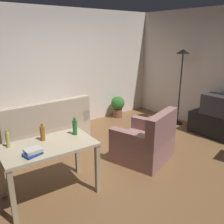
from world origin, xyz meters
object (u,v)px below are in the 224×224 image
at_px(tv, 218,105).
at_px(bottle_squat, 8,140).
at_px(bottle_amber, 43,133).
at_px(couch, 44,128).
at_px(potted_plant, 118,105).
at_px(tv_stand, 215,126).
at_px(torchiere_lamp, 182,67).
at_px(armchair, 146,143).
at_px(book_stack, 33,152).
at_px(desk, 49,152).
at_px(bottle_green, 75,127).

bearing_deg(tv, bottle_squat, 82.94).
distance_m(tv, bottle_amber, 3.72).
bearing_deg(couch, potted_plant, -171.93).
bearing_deg(tv_stand, bottle_squat, 82.93).
height_order(torchiere_lamp, bottle_amber, torchiere_lamp).
xyz_separation_m(tv, torchiere_lamp, (-0.00, 0.99, 0.71)).
bearing_deg(torchiere_lamp, tv_stand, -90.00).
height_order(armchair, book_stack, armchair).
bearing_deg(armchair, book_stack, -14.91).
relative_size(desk, potted_plant, 2.18).
xyz_separation_m(armchair, bottle_squat, (-2.17, 0.32, 0.54)).
bearing_deg(tv, desk, 85.63).
relative_size(tv_stand, torchiere_lamp, 0.61).
distance_m(couch, armchair, 2.11).
bearing_deg(torchiere_lamp, bottle_green, -168.91).
height_order(tv, desk, tv).
bearing_deg(bottle_green, couch, 83.90).
bearing_deg(couch, armchair, 122.02).
distance_m(potted_plant, bottle_green, 3.11).
relative_size(tv_stand, book_stack, 4.65).
distance_m(couch, bottle_amber, 1.74).
distance_m(tv, book_stack, 3.95).
xyz_separation_m(tv_stand, bottle_squat, (-4.11, 0.51, 0.62)).
distance_m(torchiere_lamp, armchair, 2.37).
xyz_separation_m(desk, book_stack, (-0.26, -0.16, 0.15)).
bearing_deg(potted_plant, bottle_amber, -146.84).
relative_size(couch, tv_stand, 1.62).
relative_size(potted_plant, book_stack, 2.41).
height_order(torchiere_lamp, desk, torchiere_lamp).
bearing_deg(couch, tv_stand, 147.19).
height_order(desk, armchair, armchair).
height_order(torchiere_lamp, armchair, torchiere_lamp).
xyz_separation_m(tv, bottle_green, (-3.24, 0.35, 0.17)).
bearing_deg(desk, bottle_squat, 155.63).
distance_m(tv_stand, desk, 3.72).
xyz_separation_m(desk, bottle_green, (0.45, 0.07, 0.22)).
height_order(torchiere_lamp, bottle_squat, torchiere_lamp).
bearing_deg(torchiere_lamp, potted_plant, 123.56).
xyz_separation_m(couch, book_stack, (-0.88, -1.86, 0.49)).
distance_m(tv_stand, armchair, 1.96).
bearing_deg(tv, torchiere_lamp, 0.21).
height_order(tv_stand, bottle_amber, bottle_amber).
relative_size(torchiere_lamp, book_stack, 7.65).
relative_size(desk, armchair, 1.13).
height_order(armchair, bottle_squat, bottle_squat).
xyz_separation_m(couch, desk, (-0.62, -1.69, 0.34)).
xyz_separation_m(armchair, bottle_amber, (-1.74, 0.26, 0.55)).
relative_size(torchiere_lamp, bottle_green, 7.05).
bearing_deg(bottle_squat, couch, 54.40).
height_order(torchiere_lamp, potted_plant, torchiere_lamp).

